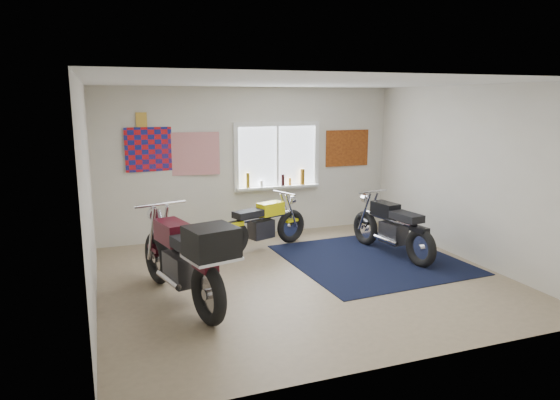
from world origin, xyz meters
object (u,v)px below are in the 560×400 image
object	(u,v)px
yellow_triumph	(263,226)
black_chrome_bike	(392,229)
maroon_tourer	(186,259)
navy_rug	(371,259)

from	to	relation	value
yellow_triumph	black_chrome_bike	distance (m)	2.11
black_chrome_bike	maroon_tourer	world-z (taller)	maroon_tourer
navy_rug	yellow_triumph	world-z (taller)	yellow_triumph
navy_rug	maroon_tourer	distance (m)	3.20
black_chrome_bike	navy_rug	bearing A→B (deg)	95.65
yellow_triumph	maroon_tourer	distance (m)	2.52
navy_rug	yellow_triumph	distance (m)	1.86
yellow_triumph	maroon_tourer	size ratio (longest dim) A/B	0.77
yellow_triumph	navy_rug	bearing A→B (deg)	-58.67
black_chrome_bike	maroon_tourer	xyz separation A→B (m)	(-3.46, -0.93, 0.17)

